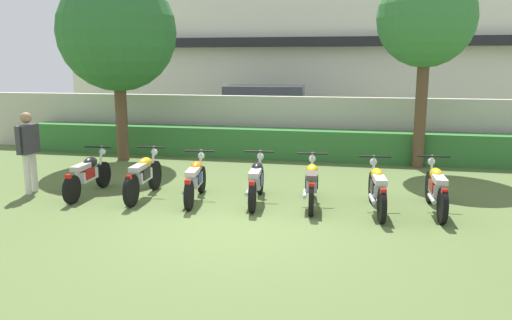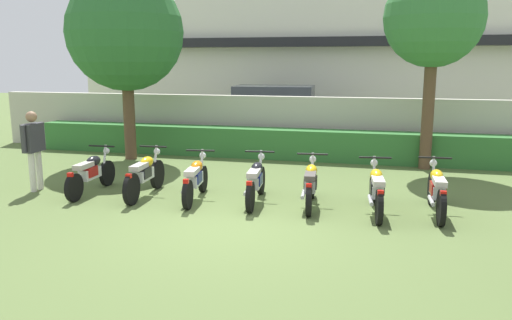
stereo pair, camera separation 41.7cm
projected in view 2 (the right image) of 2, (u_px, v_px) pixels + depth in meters
name	position (u px, v px, depth m)	size (l,w,h in m)	color
ground	(231.00, 225.00, 8.64)	(60.00, 60.00, 0.00)	#566B38
building	(331.00, 48.00, 22.54)	(20.62, 6.50, 6.58)	silver
compound_wall	(298.00, 126.00, 14.98)	(19.59, 0.30, 1.72)	#BCB7A8
hedge_row	(294.00, 144.00, 14.39)	(15.67, 0.70, 0.84)	#337033
parked_car	(278.00, 113.00, 17.83)	(4.61, 2.32, 1.89)	navy
tree_near_inspector	(125.00, 33.00, 13.83)	(3.17, 3.17, 5.09)	brown
tree_far_side	(434.00, 19.00, 12.44)	(2.43, 2.43, 5.00)	brown
motorcycle_in_row_0	(91.00, 173.00, 10.64)	(0.60, 1.91, 0.94)	black
motorcycle_in_row_1	(145.00, 175.00, 10.40)	(0.60, 1.96, 0.97)	black
motorcycle_in_row_2	(195.00, 179.00, 10.11)	(0.60, 1.86, 0.94)	black
motorcycle_in_row_3	(256.00, 181.00, 9.93)	(0.60, 1.92, 0.95)	black
motorcycle_in_row_4	(311.00, 184.00, 9.65)	(0.60, 1.83, 0.96)	black
motorcycle_in_row_5	(376.00, 189.00, 9.23)	(0.60, 1.92, 0.96)	black
motorcycle_in_row_6	(437.00, 190.00, 9.15)	(0.60, 1.97, 0.97)	black
inspector_person	(34.00, 144.00, 10.77)	(0.23, 0.68, 1.70)	silver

